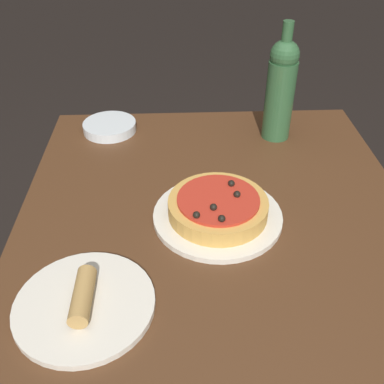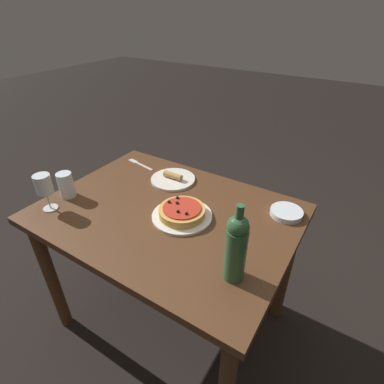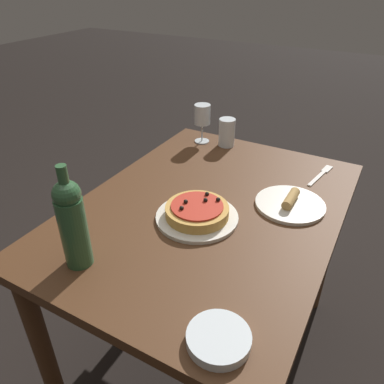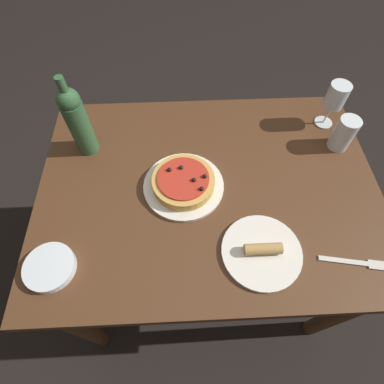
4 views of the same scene
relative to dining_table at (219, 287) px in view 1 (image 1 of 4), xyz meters
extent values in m
cube|color=#4C2D19|center=(0.00, 0.00, 0.10)|extent=(1.11, 0.82, 0.03)
cylinder|color=#4C2D19|center=(0.50, 0.35, -0.29)|extent=(0.06, 0.06, 0.73)
cylinder|color=#4C2D19|center=(0.50, -0.35, -0.29)|extent=(0.06, 0.06, 0.73)
cylinder|color=silver|center=(0.08, 0.00, 0.12)|extent=(0.26, 0.26, 0.01)
cylinder|color=gold|center=(0.08, 0.00, 0.14)|extent=(0.20, 0.20, 0.03)
cylinder|color=#B72D1E|center=(0.08, 0.00, 0.16)|extent=(0.16, 0.16, 0.01)
sphere|color=black|center=(0.02, 0.00, 0.17)|extent=(0.01, 0.01, 0.01)
sphere|color=black|center=(0.05, 0.01, 0.17)|extent=(0.01, 0.01, 0.01)
sphere|color=black|center=(0.09, -0.04, 0.17)|extent=(0.01, 0.01, 0.01)
sphere|color=black|center=(0.13, -0.03, 0.17)|extent=(0.01, 0.01, 0.01)
sphere|color=black|center=(0.03, 0.05, 0.17)|extent=(0.01, 0.01, 0.01)
cylinder|color=#2D5633|center=(0.41, -0.18, 0.21)|extent=(0.07, 0.07, 0.20)
sphere|color=#2D5633|center=(0.41, -0.18, 0.33)|extent=(0.07, 0.07, 0.07)
cylinder|color=#2D5633|center=(0.41, -0.18, 0.38)|extent=(0.03, 0.03, 0.06)
cylinder|color=silver|center=(0.46, 0.26, 0.12)|extent=(0.14, 0.14, 0.02)
cylinder|color=silver|center=(-0.13, 0.24, 0.12)|extent=(0.23, 0.23, 0.01)
cylinder|color=#B2894C|center=(-0.13, 0.24, 0.14)|extent=(0.10, 0.03, 0.03)
camera|label=1|loc=(-0.61, 0.08, 0.70)|focal=42.00mm
camera|label=2|loc=(0.67, -0.85, 0.90)|focal=28.00mm
camera|label=3|loc=(0.93, 0.45, 0.81)|focal=35.00mm
camera|label=4|loc=(0.08, 0.54, 0.93)|focal=28.00mm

